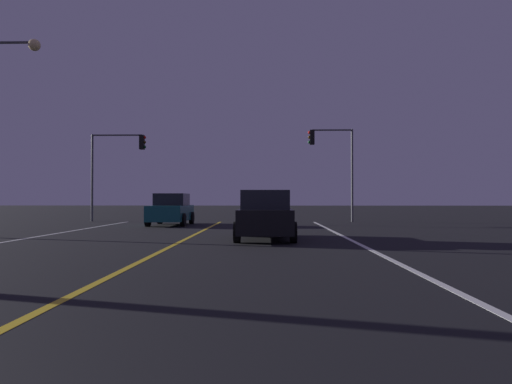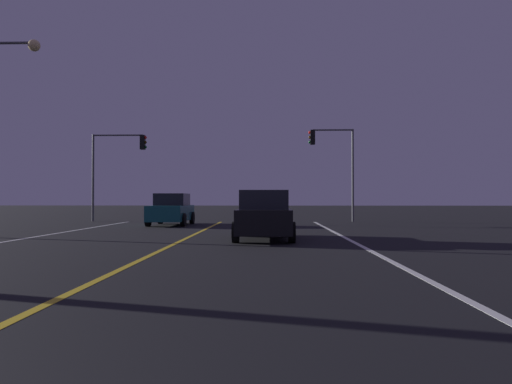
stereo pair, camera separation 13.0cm
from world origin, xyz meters
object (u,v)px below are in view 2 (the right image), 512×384
object	(u,v)px
car_lead_same_lane	(264,216)
traffic_light_near_left	(119,156)
traffic_light_near_right	(332,154)
car_oncoming	(171,210)

from	to	relation	value
car_lead_same_lane	traffic_light_near_left	size ratio (longest dim) A/B	0.79
car_lead_same_lane	traffic_light_near_left	xyz separation A→B (m)	(-9.27, 12.95, 3.25)
car_lead_same_lane	traffic_light_near_left	distance (m)	16.25
traffic_light_near_right	traffic_light_near_left	xyz separation A→B (m)	(-13.34, 0.00, -0.15)
car_oncoming	car_lead_same_lane	world-z (taller)	same
car_oncoming	car_lead_same_lane	size ratio (longest dim) A/B	1.00
traffic_light_near_right	traffic_light_near_left	distance (m)	13.34
car_oncoming	car_lead_same_lane	xyz separation A→B (m)	(5.09, -8.87, 0.00)
car_lead_same_lane	traffic_light_near_right	bearing A→B (deg)	-17.45
car_lead_same_lane	traffic_light_near_left	bearing A→B (deg)	35.60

